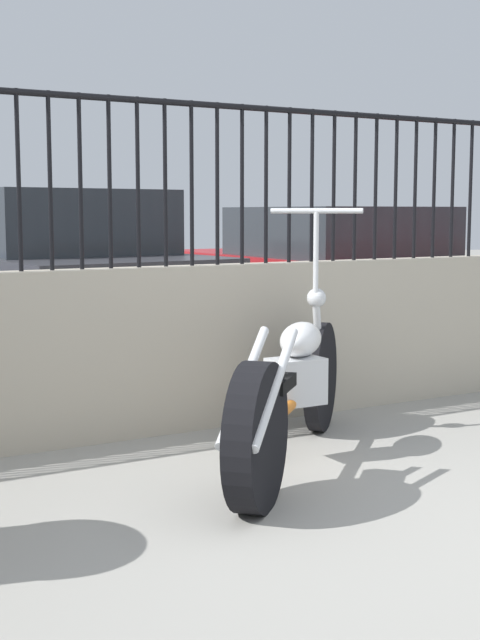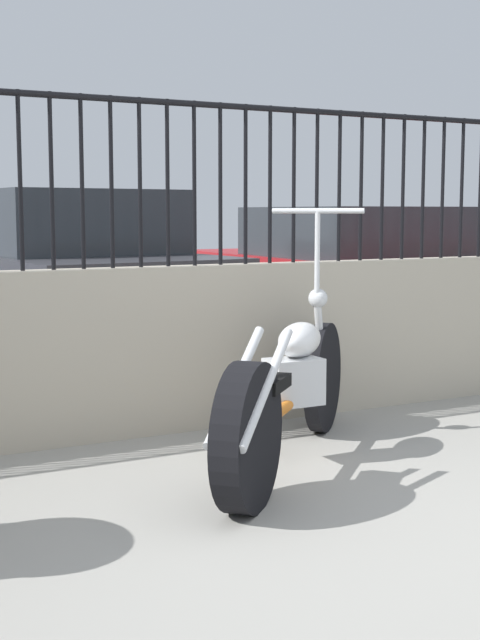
{
  "view_description": "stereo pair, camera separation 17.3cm",
  "coord_description": "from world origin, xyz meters",
  "views": [
    {
      "loc": [
        -2.47,
        -2.44,
        1.28
      ],
      "look_at": [
        -0.05,
        1.72,
        0.7
      ],
      "focal_mm": 50.0,
      "sensor_mm": 36.0,
      "label": 1
    },
    {
      "loc": [
        -2.32,
        -2.53,
        1.28
      ],
      "look_at": [
        -0.05,
        1.72,
        0.7
      ],
      "focal_mm": 50.0,
      "sensor_mm": 36.0,
      "label": 2
    }
  ],
  "objects": [
    {
      "name": "fence_railing",
      "position": [
        0.0,
        2.22,
        1.58
      ],
      "size": [
        9.51,
        0.04,
        0.95
      ],
      "color": "black",
      "rests_on": "low_wall"
    },
    {
      "name": "car_red",
      "position": [
        2.84,
        4.9,
        0.67
      ],
      "size": [
        1.9,
        4.16,
        1.33
      ],
      "rotation": [
        0.0,
        0.0,
        1.53
      ],
      "color": "black",
      "rests_on": "ground_plane"
    },
    {
      "name": "car_dark_grey",
      "position": [
        0.02,
        5.28,
        0.73
      ],
      "size": [
        2.05,
        4.07,
        1.47
      ],
      "rotation": [
        0.0,
        0.0,
        1.66
      ],
      "color": "black",
      "rests_on": "ground_plane"
    },
    {
      "name": "motorcycle_orange",
      "position": [
        -0.08,
        1.19,
        0.39
      ],
      "size": [
        1.61,
        1.56,
        1.31
      ],
      "rotation": [
        0.0,
        0.0,
        0.77
      ],
      "color": "black",
      "rests_on": "ground_plane"
    },
    {
      "name": "ground_plane",
      "position": [
        0.0,
        0.0,
        0.0
      ],
      "size": [
        40.0,
        40.0,
        0.0
      ],
      "primitive_type": "plane",
      "color": "gray"
    },
    {
      "name": "low_wall",
      "position": [
        0.0,
        2.22,
        0.49
      ],
      "size": [
        9.51,
        0.18,
        0.97
      ],
      "color": "#B2A893",
      "rests_on": "ground_plane"
    }
  ]
}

